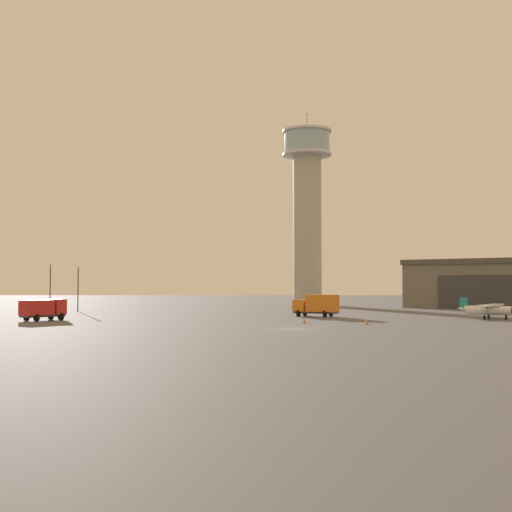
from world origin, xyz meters
name	(u,v)px	position (x,y,z in m)	size (l,w,h in m)	color
ground_plane	(293,329)	(0.00, 0.00, 0.00)	(400.00, 400.00, 0.00)	#545456
control_tower	(307,203)	(6.12, 78.32, 22.81)	(11.01, 11.01, 43.12)	#B2AD9E
hangar	(502,284)	(42.87, 60.54, 4.70)	(39.20, 36.64, 9.37)	#6B665B
airplane_white	(487,309)	(26.38, 19.13, 1.32)	(7.24, 8.81, 2.83)	white
truck_box_red	(43,309)	(-31.18, 14.32, 1.55)	(5.13, 5.90, 2.70)	#38383D
truck_box_orange	(317,305)	(4.35, 25.15, 1.72)	(6.69, 5.10, 3.14)	#38383D
light_post_east	(50,282)	(-40.68, 45.72, 4.91)	(0.44, 0.44, 8.19)	#38383D
light_post_north	(78,284)	(-34.94, 42.77, 4.61)	(0.44, 0.44, 7.63)	#38383D
traffic_cone_near_left	(366,322)	(8.72, 7.73, 0.32)	(0.36, 0.36, 0.66)	black
traffic_cone_near_right	(304,320)	(1.67, 10.02, 0.33)	(0.36, 0.36, 0.67)	black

